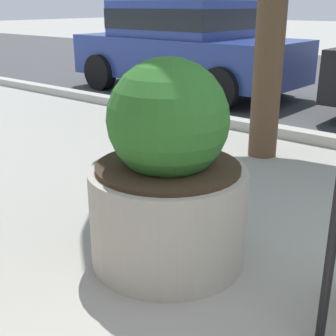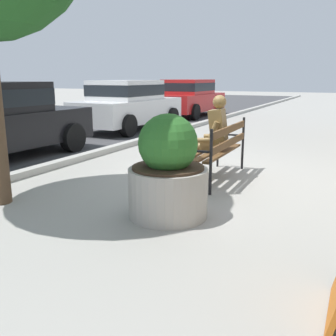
# 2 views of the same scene
# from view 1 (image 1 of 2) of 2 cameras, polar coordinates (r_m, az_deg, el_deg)

# --- Properties ---
(concrete_planter) EXTENTS (0.95, 0.95, 1.24)m
(concrete_planter) POSITION_cam_1_polar(r_m,az_deg,el_deg) (2.73, -0.00, -1.32)
(concrete_planter) COLOR #A8A399
(concrete_planter) RESTS_ON ground
(parked_car_blue) EXTENTS (4.14, 2.00, 1.56)m
(parked_car_blue) POSITION_cam_1_polar(r_m,az_deg,el_deg) (8.36, 1.96, 15.14)
(parked_car_blue) COLOR navy
(parked_car_blue) RESTS_ON ground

